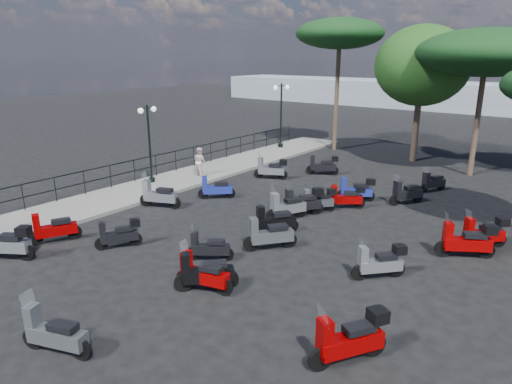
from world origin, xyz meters
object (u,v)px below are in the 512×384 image
Objects in this scene: scooter_14 at (274,221)px; scooter_26 at (484,233)px; scooter_15 at (286,207)px; scooter_16 at (346,197)px; scooter_25 at (467,241)px; scooter_3 at (159,196)px; pine_2 at (340,34)px; scooter_1 at (5,243)px; scooter_5 at (271,169)px; scooter_20 at (269,235)px; scooter_27 at (432,183)px; scooter_13 at (209,248)px; scooter_7 at (119,235)px; broadleaf_tree at (422,66)px; scooter_8 at (303,203)px; pedestrian_far at (200,161)px; scooter_9 at (318,201)px; scooter_11 at (54,334)px; lamp_post_2 at (281,111)px; scooter_2 at (53,229)px; scooter_10 at (323,165)px; scooter_22 at (406,193)px; pine_0 at (487,53)px; lamp_post_1 at (149,139)px; scooter_18 at (202,275)px; scooter_19 at (380,263)px; scooter_24 at (350,339)px; scooter_21 at (356,190)px; scooter_12 at (205,273)px.

scooter_14 is 7.01m from scooter_26.
scooter_14 is 0.88× the size of scooter_15.
scooter_16 is 5.59m from scooter_25.
scooter_3 is 5.60m from scooter_14.
scooter_25 is 18.43m from pine_2.
scooter_5 is at bearing -36.54° from scooter_1.
scooter_20 is at bearing -169.88° from scooter_5.
scooter_27 is (2.80, 8.83, -0.05)m from scooter_14.
scooter_3 is 0.21× the size of pine_2.
scooter_7 is at bearing 74.80° from scooter_13.
scooter_15 is 14.02m from broadleaf_tree.
scooter_8 is at bearing 54.51° from scooter_26.
scooter_16 is 0.91× the size of scooter_20.
scooter_9 is at bearing -175.68° from pedestrian_far.
scooter_20 is at bearing -23.05° from scooter_11.
scooter_13 is at bearing 179.29° from scooter_5.
scooter_14 is at bearing 133.62° from scooter_16.
pine_2 reaches higher than pedestrian_far.
lamp_post_2 is 2.61× the size of scooter_2.
scooter_11 reaches higher than scooter_10.
pedestrian_far reaches higher than scooter_2.
scooter_22 is (5.87, 10.39, 0.01)m from scooter_7.
scooter_10 is 9.72m from pine_0.
pine_2 is at bearing 178.20° from broadleaf_tree.
lamp_post_1 is 9.73m from scooter_20.
scooter_25 is 1.22× the size of scooter_26.
scooter_10 is 0.93× the size of scooter_11.
scooter_3 reaches higher than scooter_7.
scooter_3 is at bearing 70.60° from scooter_25.
scooter_5 is at bearing 12.47° from scooter_18.
scooter_19 is (4.59, -3.19, -0.05)m from scooter_8.
scooter_15 is 1.16× the size of scooter_27.
scooter_26 is 17.82m from pine_2.
pine_2 reaches higher than scooter_24.
scooter_3 reaches higher than scooter_27.
pine_2 is at bearing -18.88° from scooter_13.
scooter_26 is (6.54, 6.31, 0.10)m from scooter_13.
scooter_1 reaches higher than scooter_5.
scooter_10 is 1.02× the size of scooter_22.
scooter_2 is 12.17m from scooter_21.
scooter_13 is (5.19, 2.20, -0.06)m from scooter_2.
scooter_16 is at bearing -46.02° from scooter_12.
scooter_16 is (0.73, 4.15, -0.00)m from scooter_14.
scooter_2 is 1.17× the size of scooter_16.
scooter_21 is 4.15m from scooter_27.
pine_0 is (-2.75, 9.84, 5.75)m from scooter_26.
scooter_20 is (-0.20, 3.24, 0.01)m from scooter_12.
scooter_14 is 0.90× the size of scooter_24.
scooter_16 is (1.08, 7.16, 0.07)m from scooter_13.
scooter_3 is at bearing 70.90° from scooter_22.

